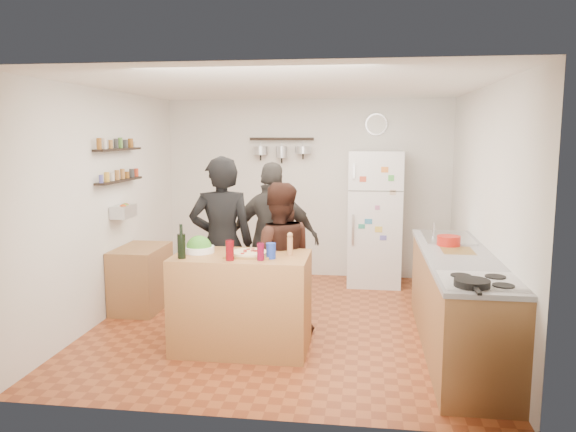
# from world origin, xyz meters

# --- Properties ---
(room_shell) EXTENTS (4.20, 4.20, 4.20)m
(room_shell) POSITION_xyz_m (0.00, 0.39, 1.25)
(room_shell) COLOR brown
(room_shell) RESTS_ON ground
(prep_island) EXTENTS (1.25, 0.72, 0.91)m
(prep_island) POSITION_xyz_m (-0.32, -0.80, 0.46)
(prep_island) COLOR #A4673C
(prep_island) RESTS_ON floor
(pizza_board) EXTENTS (0.42, 0.34, 0.02)m
(pizza_board) POSITION_xyz_m (-0.24, -0.82, 0.92)
(pizza_board) COLOR olive
(pizza_board) RESTS_ON prep_island
(pizza) EXTENTS (0.34, 0.34, 0.02)m
(pizza) POSITION_xyz_m (-0.24, -0.82, 0.94)
(pizza) COLOR beige
(pizza) RESTS_ON pizza_board
(salad_bowl) EXTENTS (0.29, 0.29, 0.06)m
(salad_bowl) POSITION_xyz_m (-0.74, -0.75, 0.94)
(salad_bowl) COLOR white
(salad_bowl) RESTS_ON prep_island
(wine_bottle) EXTENTS (0.07, 0.07, 0.22)m
(wine_bottle) POSITION_xyz_m (-0.82, -1.02, 1.02)
(wine_bottle) COLOR black
(wine_bottle) RESTS_ON prep_island
(wine_glass_near) EXTENTS (0.07, 0.07, 0.18)m
(wine_glass_near) POSITION_xyz_m (-0.37, -1.04, 1.00)
(wine_glass_near) COLOR #5D080D
(wine_glass_near) RESTS_ON prep_island
(wine_glass_far) EXTENTS (0.06, 0.06, 0.15)m
(wine_glass_far) POSITION_xyz_m (-0.10, -1.00, 0.99)
(wine_glass_far) COLOR #5C071F
(wine_glass_far) RESTS_ON prep_island
(pepper_mill) EXTENTS (0.05, 0.05, 0.17)m
(pepper_mill) POSITION_xyz_m (0.13, -0.75, 0.99)
(pepper_mill) COLOR #AE7749
(pepper_mill) RESTS_ON prep_island
(salt_canister) EXTENTS (0.09, 0.09, 0.14)m
(salt_canister) POSITION_xyz_m (-0.02, -0.92, 0.98)
(salt_canister) COLOR navy
(salt_canister) RESTS_ON prep_island
(person_left) EXTENTS (0.74, 0.58, 1.80)m
(person_left) POSITION_xyz_m (-0.63, -0.28, 0.90)
(person_left) COLOR black
(person_left) RESTS_ON floor
(person_center) EXTENTS (0.85, 0.72, 1.55)m
(person_center) POSITION_xyz_m (-0.04, -0.35, 0.77)
(person_center) COLOR black
(person_center) RESTS_ON floor
(person_back) EXTENTS (1.01, 0.44, 1.72)m
(person_back) POSITION_xyz_m (-0.18, 0.23, 0.86)
(person_back) COLOR #2D2A28
(person_back) RESTS_ON floor
(counter_run) EXTENTS (0.63, 2.63, 0.90)m
(counter_run) POSITION_xyz_m (1.70, -0.55, 0.45)
(counter_run) COLOR #9E7042
(counter_run) RESTS_ON floor
(stove_top) EXTENTS (0.60, 0.62, 0.02)m
(stove_top) POSITION_xyz_m (1.70, -1.50, 0.91)
(stove_top) COLOR white
(stove_top) RESTS_ON counter_run
(skillet) EXTENTS (0.26, 0.26, 0.05)m
(skillet) POSITION_xyz_m (1.60, -1.67, 0.94)
(skillet) COLOR black
(skillet) RESTS_ON stove_top
(sink) EXTENTS (0.50, 0.80, 0.03)m
(sink) POSITION_xyz_m (1.70, 0.30, 0.92)
(sink) COLOR silver
(sink) RESTS_ON counter_run
(cutting_board) EXTENTS (0.30, 0.40, 0.02)m
(cutting_board) POSITION_xyz_m (1.70, -0.37, 0.91)
(cutting_board) COLOR olive
(cutting_board) RESTS_ON counter_run
(red_bowl) EXTENTS (0.23, 0.23, 0.10)m
(red_bowl) POSITION_xyz_m (1.65, -0.13, 0.97)
(red_bowl) COLOR red
(red_bowl) RESTS_ON counter_run
(fridge) EXTENTS (0.70, 0.68, 1.80)m
(fridge) POSITION_xyz_m (0.95, 1.75, 0.90)
(fridge) COLOR white
(fridge) RESTS_ON floor
(wall_clock) EXTENTS (0.30, 0.03, 0.30)m
(wall_clock) POSITION_xyz_m (0.95, 2.08, 2.15)
(wall_clock) COLOR silver
(wall_clock) RESTS_ON back_wall
(spice_shelf_lower) EXTENTS (0.12, 1.00, 0.02)m
(spice_shelf_lower) POSITION_xyz_m (-1.93, 0.20, 1.50)
(spice_shelf_lower) COLOR black
(spice_shelf_lower) RESTS_ON left_wall
(spice_shelf_upper) EXTENTS (0.12, 1.00, 0.02)m
(spice_shelf_upper) POSITION_xyz_m (-1.93, 0.20, 1.85)
(spice_shelf_upper) COLOR black
(spice_shelf_upper) RESTS_ON left_wall
(produce_basket) EXTENTS (0.18, 0.35, 0.14)m
(produce_basket) POSITION_xyz_m (-1.90, 0.20, 1.15)
(produce_basket) COLOR silver
(produce_basket) RESTS_ON left_wall
(side_table) EXTENTS (0.50, 0.80, 0.73)m
(side_table) POSITION_xyz_m (-1.74, 0.25, 0.36)
(side_table) COLOR #A47945
(side_table) RESTS_ON floor
(pot_rack) EXTENTS (0.90, 0.04, 0.04)m
(pot_rack) POSITION_xyz_m (-0.35, 2.00, 1.95)
(pot_rack) COLOR black
(pot_rack) RESTS_ON back_wall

